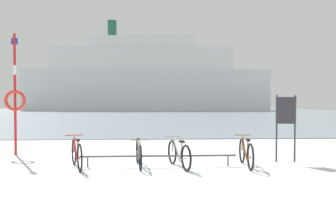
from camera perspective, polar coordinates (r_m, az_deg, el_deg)
ground at (r=59.76m, az=-3.80°, el=-0.08°), size 80.00×132.00×0.08m
bike_rack at (r=9.15m, az=-1.53°, el=-7.25°), size 4.06×0.08×0.31m
bicycle_0 at (r=9.19m, az=-14.67°, el=-6.61°), size 0.68×1.67×0.82m
bicycle_1 at (r=9.16m, az=-4.79°, el=-6.77°), size 0.46×1.72×0.75m
bicycle_2 at (r=9.03m, az=1.76°, el=-6.87°), size 0.59×1.67×0.76m
bicycle_3 at (r=9.37m, az=12.59°, el=-6.52°), size 0.46×1.77×0.79m
info_sign at (r=10.33m, az=18.65°, el=-0.77°), size 0.55×0.14×1.87m
rescue_post at (r=12.11m, az=-23.66°, el=2.31°), size 0.68×0.10×3.85m
ferry_ship at (r=75.74m, az=-3.68°, el=5.16°), size 50.32×11.31×19.15m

